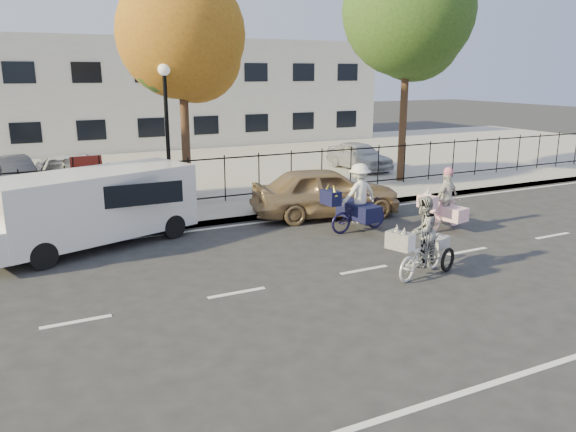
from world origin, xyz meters
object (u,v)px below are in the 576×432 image
zebra_trike (422,245)px  gold_sedan (326,192)px  lot_car_b (70,176)px  lot_car_c (8,179)px  unicorn_bike (445,207)px  bull_bike (358,204)px  lot_car_d (359,156)px  lamppost (166,111)px  white_van (91,205)px

zebra_trike → gold_sedan: zebra_trike is taller
lot_car_b → lot_car_c: bearing=176.4°
unicorn_bike → gold_sedan: 3.52m
bull_bike → lot_car_d: size_ratio=0.58×
gold_sedan → lot_car_b: (-6.63, 5.66, 0.09)m
lot_car_b → lot_car_d: bearing=6.5°
lamppost → zebra_trike: (3.39, -7.60, -2.44)m
lamppost → lot_car_b: bearing=126.9°
gold_sedan → lot_car_c: bearing=65.4°
unicorn_bike → white_van: (-8.88, 2.74, 0.39)m
lamppost → lot_car_d: bearing=21.6°
white_van → lot_car_b: 5.66m
zebra_trike → lot_car_b: bearing=7.5°
gold_sedan → unicorn_bike: bearing=-130.9°
lamppost → lot_car_b: 4.78m
zebra_trike → lot_car_d: (5.79, 11.23, 0.07)m
lot_car_b → lot_car_d: 11.71m
bull_bike → lot_car_c: size_ratio=0.48×
lot_car_b → zebra_trike: bearing=-56.5°
unicorn_bike → lot_car_b: unicorn_bike is taller
lot_car_d → zebra_trike: bearing=-120.4°
lamppost → gold_sedan: bearing=-29.3°
lamppost → lot_car_b: (-2.52, 3.36, -2.27)m
bull_bike → gold_sedan: bull_bike is taller
unicorn_bike → lot_car_b: (-8.83, 8.40, 0.20)m
lot_car_d → lot_car_b: bearing=178.2°
lot_car_d → bull_bike: bearing=-126.6°
gold_sedan → lot_car_d: 7.81m
lamppost → bull_bike: 6.24m
gold_sedan → lot_car_c: 10.38m
lamppost → lot_car_d: size_ratio=1.24×
zebra_trike → lot_car_c: (-7.79, 11.25, 0.17)m
lamppost → white_van: (-2.58, -2.30, -2.07)m
zebra_trike → gold_sedan: size_ratio=0.46×
bull_bike → white_van: bearing=71.0°
bull_bike → lamppost: bearing=41.0°
lot_car_c → lot_car_d: size_ratio=1.21×
white_van → lot_car_b: bearing=70.7°
unicorn_bike → lot_car_d: bearing=-30.0°
bull_bike → lot_car_c: bearing=43.6°
lot_car_c → lot_car_d: lot_car_c is taller
zebra_trike → white_van: size_ratio=0.35×
lamppost → gold_sedan: 5.26m
lot_car_b → lot_car_d: lot_car_b is taller
gold_sedan → lot_car_d: size_ratio=1.27×
lamppost → lot_car_c: size_ratio=1.03×
zebra_trike → gold_sedan: bearing=-28.5°
unicorn_bike → lot_car_c: 13.79m
lot_car_b → lot_car_d: size_ratio=1.43×
bull_bike → lot_car_b: 9.95m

